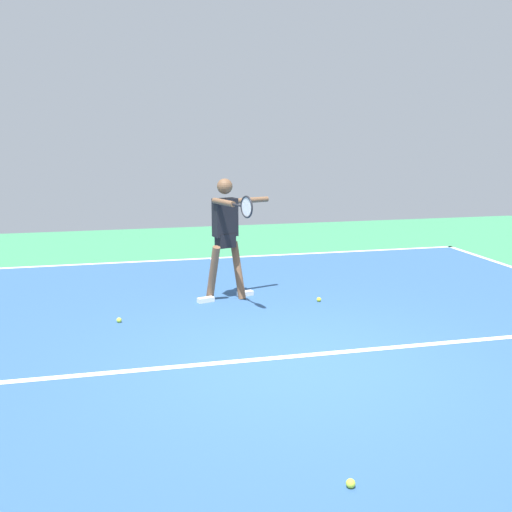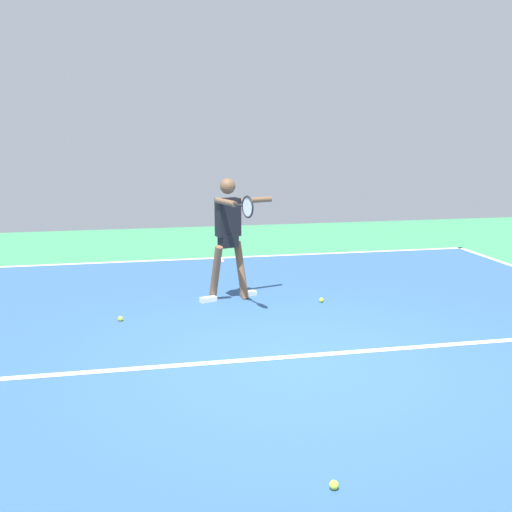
{
  "view_description": "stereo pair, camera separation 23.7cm",
  "coord_description": "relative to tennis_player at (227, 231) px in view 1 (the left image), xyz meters",
  "views": [
    {
      "loc": [
        1.83,
        5.72,
        2.38
      ],
      "look_at": [
        0.14,
        -1.31,
        0.9
      ],
      "focal_mm": 41.81,
      "sensor_mm": 36.0,
      "label": 1
    },
    {
      "loc": [
        1.6,
        5.77,
        2.38
      ],
      "look_at": [
        0.14,
        -1.31,
        0.9
      ],
      "focal_mm": 41.81,
      "sensor_mm": 36.0,
      "label": 2
    }
  ],
  "objects": [
    {
      "name": "court_line_baseline_near",
      "position": [
        -0.27,
        -2.99,
        -1.02
      ],
      "size": [
        10.5,
        0.1,
        0.01
      ],
      "primitive_type": "cube",
      "color": "white",
      "rests_on": "ground_plane"
    },
    {
      "name": "tennis_ball_near_player",
      "position": [
        1.57,
        0.76,
        -0.99
      ],
      "size": [
        0.07,
        0.07,
        0.07
      ],
      "primitive_type": "sphere",
      "color": "#C6E53D",
      "rests_on": "ground_plane"
    },
    {
      "name": "ground_plane",
      "position": [
        -0.27,
        2.59,
        -1.02
      ],
      "size": [
        19.37,
        19.37,
        0.0
      ],
      "primitive_type": "plane",
      "color": "#388456"
    },
    {
      "name": "court_line_centre_mark",
      "position": [
        -0.27,
        -2.79,
        -1.02
      ],
      "size": [
        0.1,
        0.3,
        0.01
      ],
      "primitive_type": "cube",
      "color": "white",
      "rests_on": "ground_plane"
    },
    {
      "name": "tennis_ball_far_corner",
      "position": [
        -1.27,
        0.43,
        -0.99
      ],
      "size": [
        0.07,
        0.07,
        0.07
      ],
      "primitive_type": "sphere",
      "color": "yellow",
      "rests_on": "ground_plane"
    },
    {
      "name": "court_surface",
      "position": [
        -0.27,
        2.59,
        -1.02
      ],
      "size": [
        10.5,
        11.25,
        0.0
      ],
      "primitive_type": "cube",
      "color": "#2D5484",
      "rests_on": "ground_plane"
    },
    {
      "name": "tennis_player",
      "position": [
        0.0,
        0.0,
        0.0
      ],
      "size": [
        1.14,
        1.31,
        1.78
      ],
      "rotation": [
        0.0,
        0.0,
        0.31
      ],
      "color": "brown",
      "rests_on": "ground_plane"
    },
    {
      "name": "tennis_ball_near_service_line",
      "position": [
        0.07,
        4.88,
        -0.99
      ],
      "size": [
        0.07,
        0.07,
        0.07
      ],
      "primitive_type": "sphere",
      "color": "#C6E53D",
      "rests_on": "ground_plane"
    },
    {
      "name": "court_line_service",
      "position": [
        -0.27,
        2.43,
        -1.02
      ],
      "size": [
        7.88,
        0.1,
        0.01
      ],
      "primitive_type": "cube",
      "color": "white",
      "rests_on": "ground_plane"
    }
  ]
}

